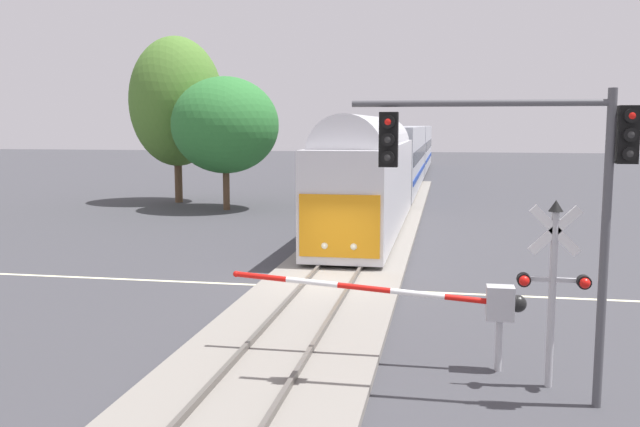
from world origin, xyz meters
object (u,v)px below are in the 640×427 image
object	(u,v)px
traffic_signal_near_right	(532,168)
pine_left_background	(176,102)
crossing_gate_near	(463,302)
commuter_train	(401,155)
oak_behind_train	(225,125)
crossing_signal_mast	(553,274)

from	to	relation	value
traffic_signal_near_right	pine_left_background	xyz separation A→B (m)	(-18.84, 30.22, 2.23)
crossing_gate_near	pine_left_background	xyz separation A→B (m)	(-17.76, 28.61, 5.11)
commuter_train	pine_left_background	world-z (taller)	pine_left_background
commuter_train	traffic_signal_near_right	size ratio (longest dim) A/B	11.55
traffic_signal_near_right	oak_behind_train	bearing A→B (deg)	118.30
crossing_signal_mast	traffic_signal_near_right	distance (m)	2.31
commuter_train	traffic_signal_near_right	distance (m)	41.41
commuter_train	traffic_signal_near_right	bearing A→B (deg)	-83.04
crossing_gate_near	traffic_signal_near_right	world-z (taller)	traffic_signal_near_right
crossing_signal_mast	pine_left_background	size ratio (longest dim) A/B	0.34
commuter_train	crossing_signal_mast	size ratio (longest dim) A/B	17.96
commuter_train	pine_left_background	xyz separation A→B (m)	(-13.83, -10.86, 3.83)
crossing_signal_mast	commuter_train	bearing A→B (deg)	97.90
crossing_gate_near	traffic_signal_near_right	xyz separation A→B (m)	(1.08, -1.60, 2.88)
commuter_train	crossing_gate_near	xyz separation A→B (m)	(3.93, -39.47, -1.29)
crossing_signal_mast	oak_behind_train	world-z (taller)	oak_behind_train
crossing_gate_near	pine_left_background	distance (m)	34.06
crossing_gate_near	crossing_signal_mast	world-z (taller)	crossing_signal_mast
crossing_gate_near	traffic_signal_near_right	distance (m)	3.47
commuter_train	crossing_signal_mast	distance (m)	40.62
oak_behind_train	pine_left_background	world-z (taller)	pine_left_background
crossing_signal_mast	pine_left_background	xyz separation A→B (m)	(-19.41, 29.38, 4.30)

